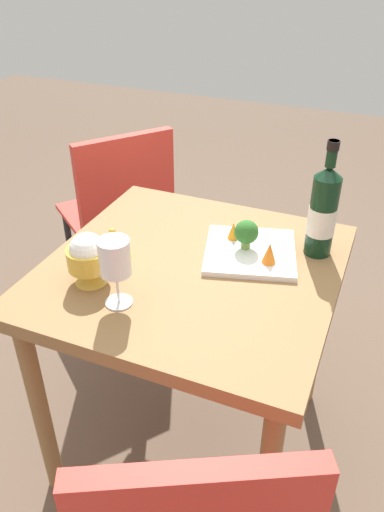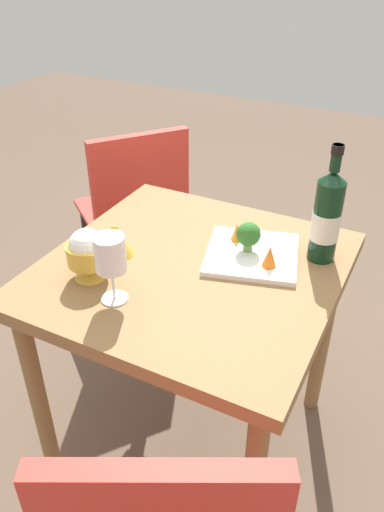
# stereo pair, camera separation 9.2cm
# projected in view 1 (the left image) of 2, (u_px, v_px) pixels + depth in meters

# --- Properties ---
(ground_plane) EXTENTS (8.00, 8.00, 0.00)m
(ground_plane) POSITION_uv_depth(u_px,v_px,m) (192.00, 436.00, 1.78)
(ground_plane) COLOR brown
(dining_table) EXTENTS (0.78, 0.78, 0.72)m
(dining_table) POSITION_uv_depth(u_px,v_px,m) (192.00, 294.00, 1.44)
(dining_table) COLOR olive
(dining_table) RESTS_ON ground_plane
(chair_by_wall) EXTENTS (0.56, 0.56, 0.85)m
(chair_by_wall) POSITION_uv_depth(u_px,v_px,m) (121.00, 205.00, 2.11)
(chair_by_wall) COLOR red
(chair_by_wall) RESTS_ON ground_plane
(wine_bottle) EXTENTS (0.08, 0.08, 0.33)m
(wine_bottle) POSITION_uv_depth(u_px,v_px,m) (323.00, 212.00, 1.37)
(wine_bottle) COLOR black
(wine_bottle) RESTS_ON dining_table
(wine_glass) EXTENTS (0.08, 0.08, 0.18)m
(wine_glass) POSITION_uv_depth(u_px,v_px,m) (115.00, 259.00, 1.18)
(wine_glass) COLOR white
(wine_glass) RESTS_ON dining_table
(rice_bowl) EXTENTS (0.11, 0.11, 0.14)m
(rice_bowl) POSITION_uv_depth(u_px,v_px,m) (88.00, 258.00, 1.28)
(rice_bowl) COLOR gold
(rice_bowl) RESTS_ON dining_table
(rice_bowl_lid) EXTENTS (0.10, 0.10, 0.09)m
(rice_bowl_lid) POSITION_uv_depth(u_px,v_px,m) (113.00, 245.00, 1.40)
(rice_bowl_lid) COLOR gold
(rice_bowl_lid) RESTS_ON dining_table
(serving_plate) EXTENTS (0.31, 0.31, 0.02)m
(serving_plate) POSITION_uv_depth(u_px,v_px,m) (250.00, 252.00, 1.43)
(serving_plate) COLOR white
(serving_plate) RESTS_ON dining_table
(broccoli_floret) EXTENTS (0.07, 0.07, 0.09)m
(broccoli_floret) POSITION_uv_depth(u_px,v_px,m) (246.00, 233.00, 1.41)
(broccoli_floret) COLOR #729E4C
(broccoli_floret) RESTS_ON serving_plate
(carrot_garnish_left) EXTENTS (0.03, 0.03, 0.05)m
(carrot_garnish_left) POSITION_uv_depth(u_px,v_px,m) (233.00, 230.00, 1.46)
(carrot_garnish_left) COLOR orange
(carrot_garnish_left) RESTS_ON serving_plate
(carrot_garnish_right) EXTENTS (0.04, 0.04, 0.06)m
(carrot_garnish_right) POSITION_uv_depth(u_px,v_px,m) (269.00, 253.00, 1.35)
(carrot_garnish_right) COLOR orange
(carrot_garnish_right) RESTS_ON serving_plate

